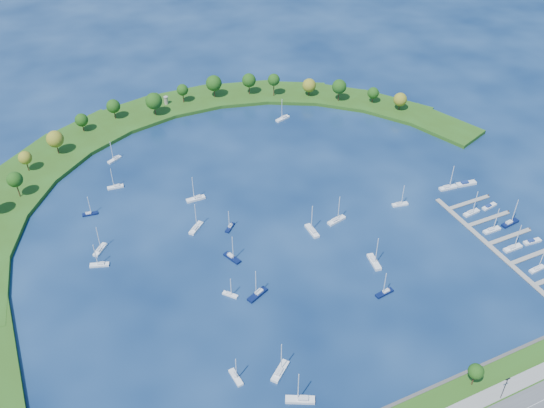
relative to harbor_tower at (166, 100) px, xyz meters
name	(u,v)px	position (x,y,z in m)	size (l,w,h in m)	color
ground	(267,220)	(9.52, -118.59, -4.41)	(700.00, 700.00, 0.00)	#07193D
breakwater	(135,186)	(-36.81, -69.88, -3.43)	(286.74, 247.64, 2.00)	#2C4F15
breakwater_trees	(179,116)	(-2.04, -31.47, 6.08)	(240.72, 88.80, 13.95)	#382314
harbor_tower	(166,100)	(0.00, 0.00, 0.00)	(2.60, 2.60, 4.72)	gray
dock_system	(512,249)	(94.82, -179.59, -4.06)	(24.28, 82.00, 1.60)	gray
moored_boat_0	(385,292)	(32.15, -178.23, -3.53)	(7.89, 3.04, 11.30)	#0A1441
moored_boat_1	(300,399)	(-18.70, -206.44, -3.45)	(9.71, 6.68, 14.01)	white
moored_boat_3	(230,227)	(-7.25, -116.83, -3.56)	(6.15, 6.05, 9.90)	#0A1441
moored_boat_4	(336,220)	(37.25, -132.38, -3.47)	(9.43, 4.53, 13.37)	white
moored_boat_5	(196,198)	(-13.96, -91.12, -3.48)	(8.87, 2.51, 13.02)	white
moored_boat_6	(196,227)	(-20.88, -111.08, -3.48)	(8.33, 7.74, 13.08)	white
moored_boat_7	(230,294)	(-22.02, -153.90, -3.58)	(5.36, 5.89, 9.17)	white
moored_boat_8	(99,264)	(-63.89, -116.25, -3.53)	(7.98, 4.50, 11.31)	white
moored_boat_9	(114,159)	(-40.49, -42.51, -3.53)	(7.83, 5.69, 11.41)	white
moored_boat_10	(236,377)	(-34.30, -189.60, -3.54)	(2.67, 7.51, 10.82)	white
moored_boat_11	(280,371)	(-19.91, -193.80, -3.45)	(8.96, 7.82, 13.72)	white
moored_boat_12	(90,213)	(-60.74, -81.44, -3.56)	(6.98, 2.89, 9.95)	#0A1441
moored_boat_13	(400,204)	(69.45, -134.57, -3.54)	(7.71, 3.55, 10.95)	white
moored_boat_14	(100,249)	(-61.77, -107.32, -3.51)	(7.17, 7.55, 11.96)	white
moored_boat_15	(312,230)	(24.07, -134.23, -3.46)	(2.67, 9.31, 13.65)	white
moored_boat_16	(374,261)	(37.86, -161.93, -3.45)	(4.18, 9.82, 13.99)	white
moored_boat_17	(258,294)	(-12.49, -158.39, -3.46)	(9.45, 6.06, 13.52)	#0A1441
moored_boat_18	(115,186)	(-45.54, -66.06, -3.53)	(7.75, 2.91, 11.13)	white
moored_boat_19	(283,118)	(54.90, -41.39, -3.48)	(9.20, 5.12, 13.03)	white
moored_boat_20	(232,257)	(-13.68, -135.17, -3.50)	(5.19, 8.67, 12.32)	#0A1441
docked_boat_2	(537,268)	(95.06, -193.15, -3.54)	(7.43, 2.50, 10.75)	white
docked_boat_4	(513,247)	(95.03, -179.42, -3.49)	(8.64, 2.43, 12.70)	white
docked_boat_5	(532,241)	(105.50, -179.67, -3.82)	(8.14, 2.97, 1.62)	white
docked_boat_6	(492,230)	(95.04, -166.67, -3.50)	(8.26, 2.34, 12.13)	white
docked_boat_7	(510,223)	(105.52, -166.35, -3.47)	(9.18, 3.53, 13.16)	#0A1441
docked_boat_8	(472,212)	(95.04, -153.33, -3.51)	(8.43, 3.11, 12.11)	white
docked_boat_9	(489,206)	(105.51, -153.10, -3.83)	(7.97, 3.22, 1.58)	white
docked_boat_10	(448,187)	(97.43, -133.60, -3.48)	(9.00, 3.40, 12.91)	white
docked_boat_11	(466,183)	(107.38, -134.65, -3.68)	(10.15, 4.21, 2.01)	white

